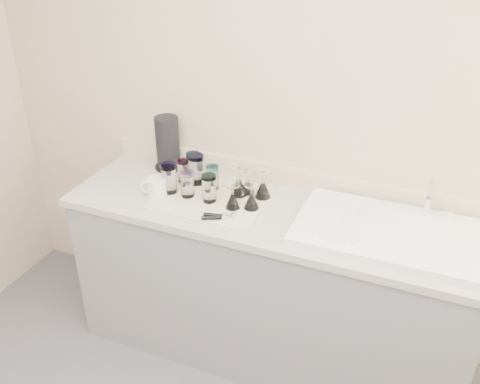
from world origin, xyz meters
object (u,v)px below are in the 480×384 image
at_px(tumbler_magenta, 169,178).
at_px(goblet_back_left, 247,185).
at_px(tumbler_purple, 213,177).
at_px(goblet_front_right, 252,200).
at_px(sink_unit, 389,232).
at_px(tumbler_teal, 183,171).
at_px(tumbler_cyan, 196,169).
at_px(goblet_extra, 239,186).
at_px(white_mug, 156,187).
at_px(tumbler_lavender, 209,188).
at_px(paper_towel_roll, 168,144).
at_px(tumbler_extra, 194,166).
at_px(tumbler_blue, 187,184).
at_px(goblet_front_left, 233,200).
at_px(can_opener, 219,217).
at_px(goblet_back_right, 263,188).

relative_size(tumbler_magenta, goblet_back_left, 1.14).
height_order(tumbler_purple, goblet_front_right, goblet_front_right).
distance_m(sink_unit, tumbler_teal, 1.09).
xyz_separation_m(tumbler_cyan, goblet_back_left, (0.29, 0.01, -0.04)).
xyz_separation_m(goblet_extra, white_mug, (-0.38, -0.16, -0.01)).
bearing_deg(white_mug, tumbler_teal, 71.64).
height_order(tumbler_teal, white_mug, tumbler_teal).
distance_m(tumbler_magenta, goblet_back_left, 0.40).
relative_size(tumbler_lavender, paper_towel_roll, 0.48).
bearing_deg(tumbler_magenta, tumbler_teal, 85.11).
relative_size(tumbler_magenta, tumbler_extra, 1.04).
bearing_deg(tumbler_extra, tumbler_blue, -72.66).
xyz_separation_m(tumbler_cyan, goblet_front_left, (0.27, -0.16, -0.04)).
height_order(sink_unit, goblet_back_left, sink_unit).
relative_size(sink_unit, goblet_extra, 5.28).
distance_m(tumbler_lavender, goblet_back_left, 0.21).
xyz_separation_m(goblet_back_left, can_opener, (-0.03, -0.28, -0.04)).
xyz_separation_m(tumbler_purple, goblet_back_right, (0.27, 0.02, -0.02)).
xyz_separation_m(goblet_back_right, can_opener, (-0.12, -0.27, -0.04)).
bearing_deg(goblet_extra, tumbler_blue, -154.33).
bearing_deg(goblet_back_right, sink_unit, -8.68).
xyz_separation_m(tumbler_teal, tumbler_purple, (0.17, -0.01, 0.00)).
distance_m(tumbler_blue, goblet_front_left, 0.26).
distance_m(sink_unit, paper_towel_roll, 1.27).
height_order(tumbler_blue, tumbler_lavender, tumbler_lavender).
relative_size(tumbler_teal, can_opener, 0.81).
bearing_deg(goblet_front_left, tumbler_extra, 147.64).
xyz_separation_m(goblet_front_right, white_mug, (-0.49, -0.06, -0.00)).
xyz_separation_m(tumbler_magenta, tumbler_lavender, (0.23, -0.00, -0.01)).
bearing_deg(tumbler_magenta, goblet_front_right, 1.55).
relative_size(sink_unit, white_mug, 5.60).
xyz_separation_m(tumbler_extra, goblet_extra, (0.29, -0.07, -0.02)).
bearing_deg(goblet_back_left, goblet_extra, -132.96).
relative_size(tumbler_blue, goblet_back_left, 1.00).
xyz_separation_m(tumbler_lavender, goblet_back_left, (0.14, 0.15, -0.03)).
height_order(tumbler_blue, goblet_extra, goblet_extra).
xyz_separation_m(sink_unit, goblet_front_left, (-0.74, -0.06, 0.03)).
height_order(tumbler_lavender, goblet_back_left, tumbler_lavender).
xyz_separation_m(goblet_back_left, goblet_back_right, (0.09, -0.01, 0.00)).
distance_m(goblet_back_left, goblet_extra, 0.05).
bearing_deg(goblet_front_left, tumbler_magenta, 176.86).
bearing_deg(tumbler_blue, tumbler_extra, 107.34).
height_order(tumbler_cyan, goblet_front_right, tumbler_cyan).
bearing_deg(goblet_back_right, goblet_extra, -167.77).
xyz_separation_m(tumbler_teal, goblet_back_right, (0.44, 0.01, -0.01)).
relative_size(tumbler_cyan, tumbler_purple, 1.27).
height_order(tumbler_teal, can_opener, tumbler_teal).
relative_size(sink_unit, goblet_back_left, 6.01).
bearing_deg(goblet_back_left, tumbler_purple, -172.10).
relative_size(goblet_front_left, can_opener, 0.84).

